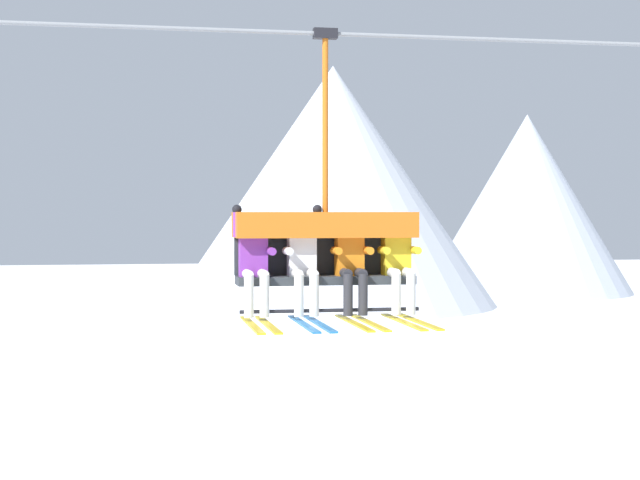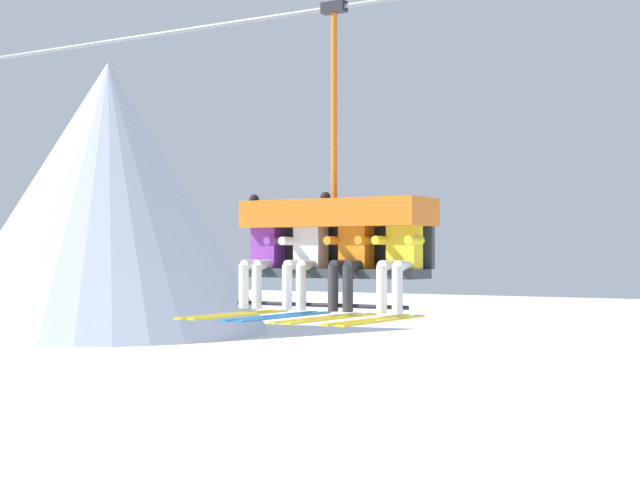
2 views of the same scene
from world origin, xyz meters
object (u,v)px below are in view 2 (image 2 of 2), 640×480
at_px(skier_orange, 350,253).
at_px(skier_yellow, 399,253).
at_px(chairlift_chair, 338,225).
at_px(skier_purple, 261,252).
at_px(skier_white, 305,252).

relative_size(skier_orange, skier_yellow, 1.00).
xyz_separation_m(chairlift_chair, skier_yellow, (0.86, -0.22, -0.31)).
xyz_separation_m(chairlift_chair, skier_purple, (-0.86, -0.21, -0.29)).
xyz_separation_m(skier_white, skier_orange, (0.57, -0.01, -0.02)).
height_order(skier_orange, skier_yellow, same).
distance_m(chairlift_chair, skier_orange, 0.48).
distance_m(skier_purple, skier_yellow, 1.72).
height_order(chairlift_chair, skier_purple, chairlift_chair).
bearing_deg(chairlift_chair, skier_yellow, -14.45).
height_order(skier_purple, skier_white, same).
distance_m(skier_white, skier_orange, 0.57).
height_order(skier_white, skier_yellow, skier_white).
bearing_deg(skier_purple, skier_orange, -0.34).
bearing_deg(chairlift_chair, skier_purple, -166.03).
bearing_deg(skier_purple, skier_yellow, -0.23).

